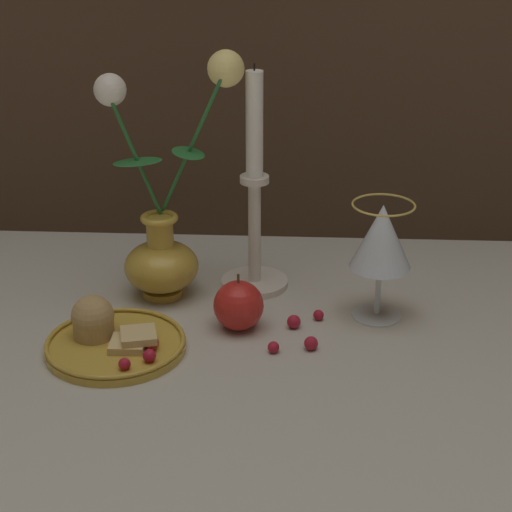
# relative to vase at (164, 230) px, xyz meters

# --- Properties ---
(ground_plane) EXTENTS (2.40, 2.40, 0.00)m
(ground_plane) POSITION_rel_vase_xyz_m (0.11, -0.07, -0.10)
(ground_plane) COLOR #B7B2A3
(ground_plane) RESTS_ON ground
(vase) EXTENTS (0.20, 0.11, 0.35)m
(vase) POSITION_rel_vase_xyz_m (0.00, 0.00, 0.00)
(vase) COLOR gold
(vase) RESTS_ON ground_plane
(plate_with_pastries) EXTENTS (0.18, 0.18, 0.07)m
(plate_with_pastries) POSITION_rel_vase_xyz_m (-0.05, -0.16, -0.08)
(plate_with_pastries) COLOR gold
(plate_with_pastries) RESTS_ON ground_plane
(wine_glass) EXTENTS (0.09, 0.09, 0.17)m
(wine_glass) POSITION_rel_vase_xyz_m (0.30, -0.05, 0.01)
(wine_glass) COLOR silver
(wine_glass) RESTS_ON ground_plane
(candlestick) EXTENTS (0.10, 0.10, 0.33)m
(candlestick) POSITION_rel_vase_xyz_m (0.13, 0.03, 0.02)
(candlestick) COLOR silver
(candlestick) RESTS_ON ground_plane
(apple_beside_vase) EXTENTS (0.07, 0.07, 0.08)m
(apple_beside_vase) POSITION_rel_vase_xyz_m (0.11, -0.10, -0.07)
(apple_beside_vase) COLOR red
(apple_beside_vase) RESTS_ON ground_plane
(berry_near_plate) EXTENTS (0.02, 0.02, 0.02)m
(berry_near_plate) POSITION_rel_vase_xyz_m (0.16, -0.16, -0.09)
(berry_near_plate) COLOR #AD192D
(berry_near_plate) RESTS_ON ground_plane
(berry_front_center) EXTENTS (0.02, 0.02, 0.02)m
(berry_front_center) POSITION_rel_vase_xyz_m (0.21, -0.15, -0.09)
(berry_front_center) COLOR #AD192D
(berry_front_center) RESTS_ON ground_plane
(berry_by_glass_stem) EXTENTS (0.01, 0.01, 0.01)m
(berry_by_glass_stem) POSITION_rel_vase_xyz_m (0.22, -0.07, -0.09)
(berry_by_glass_stem) COLOR #AD192D
(berry_by_glass_stem) RESTS_ON ground_plane
(berry_under_candlestick) EXTENTS (0.01, 0.01, 0.01)m
(berry_under_candlestick) POSITION_rel_vase_xyz_m (0.08, -0.05, -0.09)
(berry_under_candlestick) COLOR #AD192D
(berry_under_candlestick) RESTS_ON ground_plane
(berry_far_right) EXTENTS (0.02, 0.02, 0.02)m
(berry_far_right) POSITION_rel_vase_xyz_m (0.19, -0.09, -0.09)
(berry_far_right) COLOR #AD192D
(berry_far_right) RESTS_ON ground_plane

